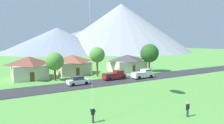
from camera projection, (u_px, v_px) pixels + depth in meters
name	position (u px, v px, depth m)	size (l,w,h in m)	color
road_strip	(80.00, 85.00, 38.81)	(160.00, 6.83, 0.08)	#2D2D33
mountain_far_west_ridge	(86.00, 40.00, 187.60)	(135.11, 135.11, 19.30)	slate
mountain_east_ridge	(121.00, 28.00, 169.27)	(114.27, 114.27, 39.86)	#8E939E
mountain_west_ridge	(57.00, 40.00, 148.46)	(80.31, 80.31, 18.52)	gray
house_leftmost	(29.00, 67.00, 45.58)	(7.68, 8.64, 5.09)	beige
house_left_center	(127.00, 62.00, 57.68)	(10.30, 7.35, 4.65)	beige
house_rightmost	(72.00, 64.00, 52.37)	(8.46, 8.41, 4.99)	beige
tree_near_left	(55.00, 61.00, 43.09)	(3.91, 3.91, 6.16)	#4C3823
tree_left_of_center	(149.00, 53.00, 55.59)	(5.13, 5.13, 7.78)	brown
tree_right_of_center	(97.00, 55.00, 48.12)	(3.73, 3.73, 7.13)	brown
parked_car_white_mid_west	(78.00, 81.00, 38.92)	(4.23, 2.13, 1.68)	white
pickup_truck_maroon_west_side	(115.00, 75.00, 44.38)	(5.24, 2.41, 1.99)	maroon
pickup_truck_white_east_side	(143.00, 74.00, 45.98)	(5.20, 2.32, 1.99)	white
watcher_person	(188.00, 109.00, 22.56)	(0.56, 0.24, 1.68)	navy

